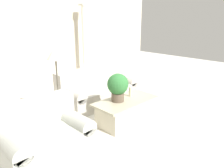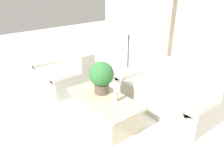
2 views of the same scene
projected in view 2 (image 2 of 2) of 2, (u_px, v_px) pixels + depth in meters
The scene contains 8 objects.
ground_plane at pixel (120, 115), 4.09m from camera, with size 16.00×16.00×0.00m, color silver.
sofa_long at pixel (167, 90), 4.27m from camera, with size 2.01×0.97×0.85m.
loveseat at pixel (65, 71), 5.11m from camera, with size 1.33×0.97×0.85m.
coffee_table at pixel (104, 109), 3.81m from camera, with size 1.39×0.67×0.49m.
potted_plant at pixel (101, 76), 3.72m from camera, with size 0.43×0.43×0.57m.
pillar_candle at pixel (116, 96), 3.54m from camera, with size 0.07×0.07×0.21m.
floor_lamp at pixel (129, 30), 4.62m from camera, with size 0.36×0.36×1.53m.
column_left at pixel (166, 17), 6.22m from camera, with size 0.23×0.23×2.54m.
Camera 2 is at (2.58, -2.22, 2.34)m, focal length 35.00 mm.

